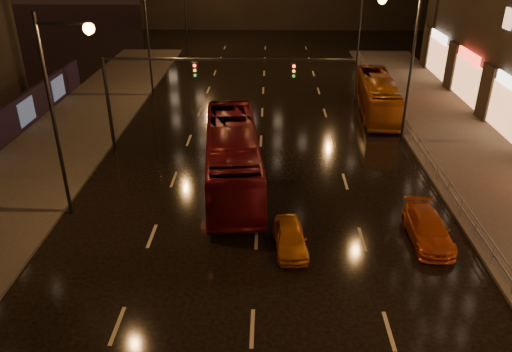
# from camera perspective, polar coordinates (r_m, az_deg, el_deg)

# --- Properties ---
(ground) EXTENTS (140.00, 140.00, 0.00)m
(ground) POSITION_cam_1_polar(r_m,az_deg,el_deg) (32.67, 0.50, 2.68)
(ground) COLOR black
(ground) RESTS_ON ground
(sidewalk_left) EXTENTS (7.00, 70.00, 0.15)m
(sidewalk_left) POSITION_cam_1_polar(r_m,az_deg,el_deg) (31.42, -25.13, -0.86)
(sidewalk_left) COLOR #38332D
(sidewalk_left) RESTS_ON ground
(sidewalk_right) EXTENTS (7.00, 70.00, 0.15)m
(sidewalk_right) POSITION_cam_1_polar(r_m,az_deg,el_deg) (30.98, 26.15, -1.47)
(sidewalk_right) COLOR #38332D
(sidewalk_right) RESTS_ON ground
(traffic_signal) EXTENTS (15.31, 0.32, 6.20)m
(traffic_signal) POSITION_cam_1_polar(r_m,az_deg,el_deg) (31.55, -8.85, 10.64)
(traffic_signal) COLOR black
(traffic_signal) RESTS_ON ground
(railing_right) EXTENTS (0.05, 56.00, 1.00)m
(railing_right) POSITION_cam_1_polar(r_m,az_deg,el_deg) (31.98, 19.05, 2.36)
(railing_right) COLOR #99999E
(railing_right) RESTS_ON sidewalk_right
(bus_red) EXTENTS (3.99, 12.27, 3.36)m
(bus_red) POSITION_cam_1_polar(r_m,az_deg,el_deg) (28.14, -2.70, 2.32)
(bus_red) COLOR #5B0D15
(bus_red) RESTS_ON ground
(bus_curb) EXTENTS (3.04, 10.39, 2.86)m
(bus_curb) POSITION_cam_1_polar(r_m,az_deg,el_deg) (40.59, 13.70, 8.89)
(bus_curb) COLOR #8E470E
(bus_curb) RESTS_ON ground
(taxi_near) EXTENTS (1.68, 3.57, 1.18)m
(taxi_near) POSITION_cam_1_polar(r_m,az_deg,el_deg) (22.84, 3.93, -7.04)
(taxi_near) COLOR #C26D12
(taxi_near) RESTS_ON ground
(taxi_far) EXTENTS (1.73, 4.24, 1.23)m
(taxi_far) POSITION_cam_1_polar(r_m,az_deg,el_deg) (24.69, 19.05, -5.74)
(taxi_far) COLOR #BD4911
(taxi_far) RESTS_ON ground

